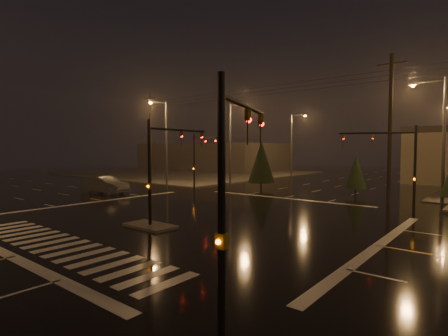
{
  "coord_description": "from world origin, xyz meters",
  "views": [
    {
      "loc": [
        15.34,
        -16.41,
        4.32
      ],
      "look_at": [
        -0.49,
        3.19,
        3.0
      ],
      "focal_mm": 28.0,
      "sensor_mm": 36.0,
      "label": 1
    }
  ],
  "objects": [
    {
      "name": "stop_bar_near",
      "position": [
        0.0,
        -11.0,
        0.01
      ],
      "size": [
        16.0,
        0.5,
        0.01
      ],
      "primitive_type": "cube",
      "color": "beige",
      "rests_on": "ground"
    },
    {
      "name": "ground",
      "position": [
        0.0,
        0.0,
        0.0
      ],
      "size": [
        140.0,
        140.0,
        0.0
      ],
      "primitive_type": "plane",
      "color": "black",
      "rests_on": "ground"
    },
    {
      "name": "sidewalk_nw",
      "position": [
        -30.0,
        30.0,
        0.06
      ],
      "size": [
        36.0,
        36.0,
        0.12
      ],
      "primitive_type": "cube",
      "color": "#484540",
      "rests_on": "ground"
    },
    {
      "name": "stop_bar_far",
      "position": [
        0.0,
        11.0,
        0.01
      ],
      "size": [
        16.0,
        0.5,
        0.01
      ],
      "primitive_type": "cube",
      "color": "beige",
      "rests_on": "ground"
    },
    {
      "name": "car_crossing",
      "position": [
        -15.49,
        2.97,
        0.85
      ],
      "size": [
        5.41,
        2.63,
        1.71
      ],
      "primitive_type": "imported",
      "rotation": [
        0.0,
        0.0,
        1.73
      ],
      "color": "#525459",
      "rests_on": "ground"
    },
    {
      "name": "streetlight_5",
      "position": [
        -16.0,
        11.18,
        5.8
      ],
      "size": [
        0.32,
        2.77,
        10.0
      ],
      "color": "#38383A",
      "rests_on": "ground"
    },
    {
      "name": "median_island",
      "position": [
        0.0,
        -4.0,
        0.07
      ],
      "size": [
        3.0,
        1.6,
        0.15
      ],
      "primitive_type": "cube",
      "color": "#484540",
      "rests_on": "ground"
    },
    {
      "name": "signal_mast_nw",
      "position": [
        -9.5,
        10.14,
        3.79
      ],
      "size": [
        4.84,
        1.86,
        6.0
      ],
      "color": "black",
      "rests_on": "ground"
    },
    {
      "name": "commercial_block",
      "position": [
        -35.0,
        42.0,
        2.8
      ],
      "size": [
        30.0,
        18.0,
        5.6
      ],
      "primitive_type": "cube",
      "color": "#3E3936",
      "rests_on": "ground"
    },
    {
      "name": "streetlight_1",
      "position": [
        -11.18,
        18.0,
        5.8
      ],
      "size": [
        2.77,
        0.32,
        10.0
      ],
      "color": "#38383A",
      "rests_on": "ground"
    },
    {
      "name": "signal_mast_ne",
      "position": [
        9.5,
        10.14,
        3.79
      ],
      "size": [
        4.84,
        1.86,
        6.0
      ],
      "color": "black",
      "rests_on": "ground"
    },
    {
      "name": "signal_mast_se",
      "position": [
        10.23,
        -9.75,
        3.71
      ],
      "size": [
        1.55,
        3.87,
        6.0
      ],
      "color": "black",
      "rests_on": "ground"
    },
    {
      "name": "utility_pole_0",
      "position": [
        -22.0,
        14.0,
        6.13
      ],
      "size": [
        2.2,
        0.32,
        12.0
      ],
      "color": "black",
      "rests_on": "ground"
    },
    {
      "name": "utility_pole_1",
      "position": [
        8.0,
        14.0,
        6.13
      ],
      "size": [
        2.2,
        0.32,
        12.0
      ],
      "color": "black",
      "rests_on": "ground"
    },
    {
      "name": "streetlight_3",
      "position": [
        11.18,
        16.0,
        5.8
      ],
      "size": [
        2.77,
        0.32,
        10.0
      ],
      "color": "#38383A",
      "rests_on": "ground"
    },
    {
      "name": "streetlight_2",
      "position": [
        -11.18,
        34.0,
        5.8
      ],
      "size": [
        2.77,
        0.32,
        10.0
      ],
      "color": "#38383A",
      "rests_on": "ground"
    },
    {
      "name": "crosswalk",
      "position": [
        0.0,
        -9.0,
        0.01
      ],
      "size": [
        15.0,
        2.6,
        0.01
      ],
      "primitive_type": "cube",
      "color": "beige",
      "rests_on": "ground"
    },
    {
      "name": "conifer_3",
      "position": [
        -5.67,
        16.16,
        3.02
      ],
      "size": [
        2.97,
        2.97,
        5.34
      ],
      "color": "black",
      "rests_on": "ground"
    },
    {
      "name": "signal_mast_median",
      "position": [
        0.0,
        -3.07,
        3.75
      ],
      "size": [
        0.25,
        4.59,
        6.0
      ],
      "color": "black",
      "rests_on": "ground"
    },
    {
      "name": "conifer_4",
      "position": [
        4.4,
        16.98,
        2.25
      ],
      "size": [
        1.99,
        1.99,
        3.81
      ],
      "color": "black",
      "rests_on": "ground"
    }
  ]
}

